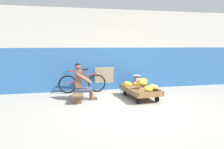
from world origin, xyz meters
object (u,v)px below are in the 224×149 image
banana_cart (140,91)px  sign_board (104,79)px  bicycle_near_left (82,83)px  vendor_seated (81,82)px  low_bench (78,94)px  plastic_crate (137,87)px  weighing_scale (137,79)px

banana_cart → sign_board: bearing=122.7°
bicycle_near_left → vendor_seated: bearing=-95.9°
low_bench → bicycle_near_left: (0.19, 0.97, 0.15)m
vendor_seated → sign_board: 1.53m
plastic_crate → weighing_scale: (0.00, -0.00, 0.30)m
low_bench → sign_board: 1.60m
banana_cart → weighing_scale: (0.23, 0.99, 0.21)m
banana_cart → low_bench: (-1.92, 0.20, -0.04)m
sign_board → plastic_crate: bearing=-20.2°
vendor_seated → weighing_scale: size_ratio=3.80×
low_bench → banana_cart: bearing=-5.8°
weighing_scale → bicycle_near_left: 1.97m
plastic_crate → weighing_scale: 0.30m
plastic_crate → sign_board: (-1.14, 0.42, 0.28)m
vendor_seated → low_bench: bearing=-178.6°
bicycle_near_left → sign_board: size_ratio=1.90×
bicycle_near_left → sign_board: sign_board is taller
weighing_scale → sign_board: size_ratio=0.34×
sign_board → banana_cart: bearing=-57.3°
low_bench → sign_board: sign_board is taller
vendor_seated → weighing_scale: bearing=21.1°
vendor_seated → weighing_scale: (2.06, 0.80, -0.11)m
vendor_seated → plastic_crate: 2.25m
plastic_crate → sign_board: bearing=159.8°
low_bench → weighing_scale: 2.31m
plastic_crate → bicycle_near_left: 1.98m
low_bench → weighing_scale: (2.15, 0.80, 0.25)m
vendor_seated → plastic_crate: (2.06, 0.80, -0.42)m
plastic_crate → bicycle_near_left: (-1.96, 0.18, 0.20)m
bicycle_near_left → weighing_scale: bearing=-5.1°
plastic_crate → sign_board: sign_board is taller
plastic_crate → low_bench: bearing=-159.6°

